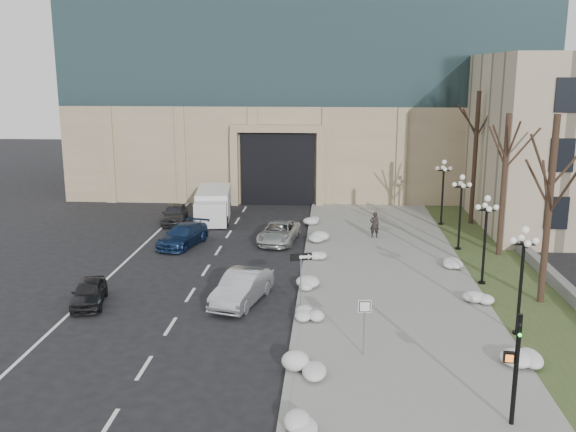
% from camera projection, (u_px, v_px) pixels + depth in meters
% --- Properties ---
extents(ground, '(160.00, 160.00, 0.00)m').
position_uv_depth(ground, '(315.00, 401.00, 21.71)').
color(ground, black).
rests_on(ground, ground).
extents(sidewalk, '(9.00, 40.00, 0.12)m').
position_uv_depth(sidewalk, '(386.00, 273.00, 35.07)').
color(sidewalk, gray).
rests_on(sidewalk, ground).
extents(curb, '(0.30, 40.00, 0.14)m').
position_uv_depth(curb, '(304.00, 271.00, 35.37)').
color(curb, gray).
rests_on(curb, ground).
extents(grass_strip, '(4.00, 40.00, 0.10)m').
position_uv_depth(grass_strip, '(507.00, 276.00, 34.64)').
color(grass_strip, '#364321').
rests_on(grass_strip, ground).
extents(stone_wall, '(0.50, 30.00, 0.70)m').
position_uv_depth(stone_wall, '(534.00, 261.00, 36.38)').
color(stone_wall, slate).
rests_on(stone_wall, ground).
extents(car_a, '(2.19, 3.81, 1.22)m').
position_uv_depth(car_a, '(89.00, 292.00, 30.44)').
color(car_a, black).
rests_on(car_a, ground).
extents(car_b, '(2.74, 4.94, 1.54)m').
position_uv_depth(car_b, '(242.00, 288.00, 30.63)').
color(car_b, '#A4A6AC').
rests_on(car_b, ground).
extents(car_c, '(2.97, 4.94, 1.34)m').
position_uv_depth(car_c, '(183.00, 235.00, 40.61)').
color(car_c, navy).
rests_on(car_c, ground).
extents(car_d, '(2.77, 4.97, 1.31)m').
position_uv_depth(car_d, '(279.00, 232.00, 41.41)').
color(car_d, '#B8B8B8').
rests_on(car_d, ground).
extents(car_e, '(2.22, 4.34, 1.41)m').
position_uv_depth(car_e, '(175.00, 214.00, 46.53)').
color(car_e, '#2E2E33').
rests_on(car_e, ground).
extents(pedestrian, '(0.67, 0.49, 1.72)m').
position_uv_depth(pedestrian, '(374.00, 225.00, 42.10)').
color(pedestrian, black).
rests_on(pedestrian, sidewalk).
extents(box_truck, '(3.08, 7.01, 2.16)m').
position_uv_depth(box_truck, '(213.00, 205.00, 47.75)').
color(box_truck, silver).
rests_on(box_truck, ground).
extents(one_way_sign, '(1.06, 0.44, 2.85)m').
position_uv_depth(one_way_sign, '(305.00, 264.00, 29.06)').
color(one_way_sign, slate).
rests_on(one_way_sign, ground).
extents(keep_sign, '(0.51, 0.09, 2.36)m').
position_uv_depth(keep_sign, '(364.00, 316.00, 24.59)').
color(keep_sign, slate).
rests_on(keep_sign, ground).
extents(traffic_signal, '(0.64, 0.86, 3.77)m').
position_uv_depth(traffic_signal, '(515.00, 372.00, 19.70)').
color(traffic_signal, black).
rests_on(traffic_signal, ground).
extents(snow_clump_a, '(1.10, 1.60, 0.36)m').
position_uv_depth(snow_clump_a, '(295.00, 428.00, 19.49)').
color(snow_clump_a, silver).
rests_on(snow_clump_a, sidewalk).
extents(snow_clump_b, '(1.10, 1.60, 0.36)m').
position_uv_depth(snow_clump_b, '(306.00, 366.00, 23.59)').
color(snow_clump_b, silver).
rests_on(snow_clump_b, sidewalk).
extents(snow_clump_c, '(1.10, 1.60, 0.36)m').
position_uv_depth(snow_clump_c, '(311.00, 314.00, 28.57)').
color(snow_clump_c, silver).
rests_on(snow_clump_c, sidewalk).
extents(snow_clump_d, '(1.10, 1.60, 0.36)m').
position_uv_depth(snow_clump_d, '(310.00, 285.00, 32.37)').
color(snow_clump_d, silver).
rests_on(snow_clump_d, sidewalk).
extents(snow_clump_e, '(1.10, 1.60, 0.36)m').
position_uv_depth(snow_clump_e, '(315.00, 258.00, 37.02)').
color(snow_clump_e, silver).
rests_on(snow_clump_e, sidewalk).
extents(snow_clump_f, '(1.10, 1.60, 0.36)m').
position_uv_depth(snow_clump_f, '(318.00, 237.00, 41.70)').
color(snow_clump_f, silver).
rests_on(snow_clump_f, sidewalk).
extents(snow_clump_g, '(1.10, 1.60, 0.36)m').
position_uv_depth(snow_clump_g, '(313.00, 221.00, 46.06)').
color(snow_clump_g, silver).
rests_on(snow_clump_g, sidewalk).
extents(snow_clump_h, '(1.10, 1.60, 0.36)m').
position_uv_depth(snow_clump_h, '(524.00, 357.00, 24.30)').
color(snow_clump_h, silver).
rests_on(snow_clump_h, sidewalk).
extents(snow_clump_i, '(1.10, 1.60, 0.36)m').
position_uv_depth(snow_clump_i, '(479.00, 300.00, 30.26)').
color(snow_clump_i, silver).
rests_on(snow_clump_i, sidewalk).
extents(snow_clump_j, '(1.10, 1.60, 0.36)m').
position_uv_depth(snow_clump_j, '(453.00, 262.00, 36.24)').
color(snow_clump_j, silver).
rests_on(snow_clump_j, sidewalk).
extents(lamppost_a, '(1.18, 1.18, 4.76)m').
position_uv_depth(lamppost_a, '(522.00, 266.00, 26.30)').
color(lamppost_a, black).
rests_on(lamppost_a, ground).
extents(lamppost_b, '(1.18, 1.18, 4.76)m').
position_uv_depth(lamppost_b, '(486.00, 228.00, 32.62)').
color(lamppost_b, black).
rests_on(lamppost_b, ground).
extents(lamppost_c, '(1.18, 1.18, 4.76)m').
position_uv_depth(lamppost_c, '(461.00, 202.00, 38.94)').
color(lamppost_c, black).
rests_on(lamppost_c, ground).
extents(lamppost_d, '(1.18, 1.18, 4.76)m').
position_uv_depth(lamppost_d, '(443.00, 183.00, 45.26)').
color(lamppost_d, black).
rests_on(lamppost_d, ground).
extents(tree_near, '(3.20, 3.20, 9.00)m').
position_uv_depth(tree_near, '(551.00, 184.00, 29.42)').
color(tree_near, black).
rests_on(tree_near, ground).
extents(tree_mid, '(3.20, 3.20, 8.50)m').
position_uv_depth(tree_mid, '(505.00, 165.00, 37.27)').
color(tree_mid, black).
rests_on(tree_mid, ground).
extents(tree_far, '(3.20, 3.20, 9.50)m').
position_uv_depth(tree_far, '(476.00, 139.00, 44.91)').
color(tree_far, black).
rests_on(tree_far, ground).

